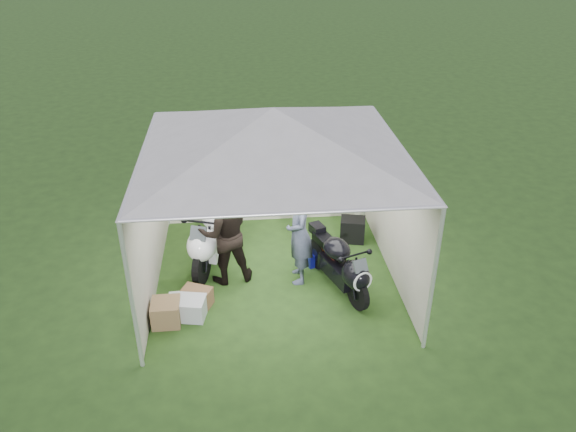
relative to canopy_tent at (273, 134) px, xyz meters
name	(u,v)px	position (x,y,z in m)	size (l,w,h in m)	color
ground	(275,275)	(0.00, -0.03, -2.58)	(80.00, 80.00, 0.00)	#213C16
canopy_tent	(273,134)	(0.00, 0.00, 0.00)	(5.66, 5.66, 3.00)	silver
motorcycle_white	(214,232)	(-1.04, 0.50, -1.97)	(0.97, 2.14, 1.08)	black
motorcycle_black	(341,264)	(1.04, -0.54, -2.07)	(0.87, 1.76, 0.90)	black
paddock_stand	(316,258)	(0.74, 0.24, -2.45)	(0.33, 0.21, 0.25)	#1A1DC3
person_dark_jacket	(224,232)	(-0.83, -0.05, -1.66)	(0.89, 0.69, 1.82)	black
person_blue_jacket	(300,233)	(0.40, -0.16, -1.67)	(0.66, 0.43, 1.81)	slate
equipment_box	(353,230)	(1.55, 1.00, -2.35)	(0.45, 0.36, 0.45)	black
crate_0	(189,308)	(-1.40, -1.02, -2.41)	(0.49, 0.38, 0.33)	#B8BBC1
crate_1	(166,312)	(-1.74, -1.13, -2.38)	(0.43, 0.43, 0.38)	brown
crate_2	(178,300)	(-1.61, -0.72, -2.48)	(0.27, 0.22, 0.19)	silver
crate_3	(197,298)	(-1.31, -0.75, -2.42)	(0.46, 0.33, 0.30)	brown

